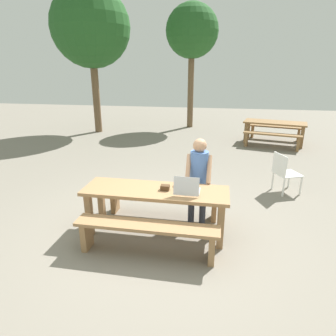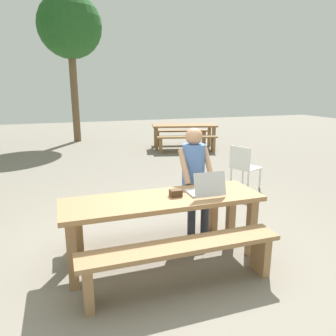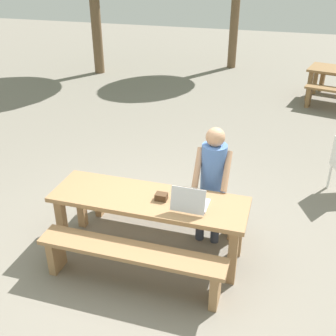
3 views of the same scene
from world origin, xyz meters
name	(u,v)px [view 2 (image 2 of 3)]	position (x,y,z in m)	size (l,w,h in m)	color
ground_plane	(163,259)	(0.00, 0.00, 0.00)	(30.00, 30.00, 0.00)	gray
picnic_table_front	(163,207)	(0.00, 0.00, 0.61)	(2.11, 0.65, 0.72)	#9E754C
bench_near	(182,255)	(0.00, -0.56, 0.35)	(1.91, 0.30, 0.46)	#9E754C
bench_far	(149,211)	(0.00, 0.56, 0.35)	(1.91, 0.30, 0.46)	#9E754C
laptop	(206,189)	(0.47, -0.06, 0.78)	(0.35, 0.33, 0.27)	silver
small_pouch	(176,193)	(0.14, 0.00, 0.75)	(0.12, 0.09, 0.07)	#4C331E
person_seated	(194,174)	(0.58, 0.52, 0.79)	(0.39, 0.40, 1.36)	#333847
plastic_chair	(244,166)	(2.18, 1.93, 0.43)	(0.58, 0.58, 0.81)	white
picnic_table_mid	(184,128)	(2.65, 6.10, 0.62)	(2.07, 1.24, 0.73)	olive
bench_mid_south	(187,140)	(2.50, 5.44, 0.35)	(1.76, 0.70, 0.47)	olive
bench_mid_north	(181,134)	(2.81, 6.76, 0.35)	(1.76, 0.70, 0.47)	olive
tree_left	(70,27)	(-0.39, 8.54, 3.72)	(2.06, 2.06, 4.80)	brown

